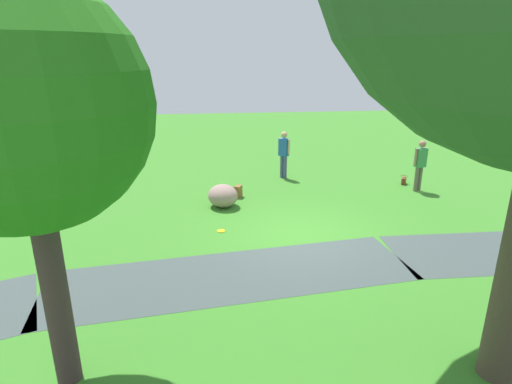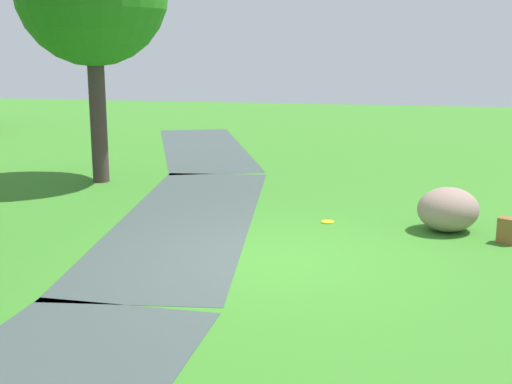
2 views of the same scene
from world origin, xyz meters
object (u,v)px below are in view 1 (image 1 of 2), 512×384
at_px(lawn_boulder, 223,196).
at_px(handbag_on_grass, 404,180).
at_px(man_near_boulder, 284,151).
at_px(backpack_by_boulder, 238,192).
at_px(young_tree_near_path, 23,108).
at_px(frisbee_on_grass, 221,231).
at_px(woman_with_handbag, 420,162).

relative_size(lawn_boulder, handbag_on_grass, 3.46).
relative_size(man_near_boulder, backpack_by_boulder, 4.55).
xyz_separation_m(young_tree_near_path, handbag_on_grass, (-9.44, -8.73, -3.90)).
relative_size(man_near_boulder, handbag_on_grass, 4.79).
bearing_deg(young_tree_near_path, backpack_by_boulder, -111.65).
xyz_separation_m(man_near_boulder, frisbee_on_grass, (2.64, 4.90, -1.06)).
height_order(young_tree_near_path, backpack_by_boulder, young_tree_near_path).
height_order(woman_with_handbag, backpack_by_boulder, woman_with_handbag).
height_order(lawn_boulder, man_near_boulder, man_near_boulder).
bearing_deg(frisbee_on_grass, handbag_on_grass, -153.05).
height_order(young_tree_near_path, frisbee_on_grass, young_tree_near_path).
bearing_deg(backpack_by_boulder, handbag_on_grass, -173.38).
relative_size(young_tree_near_path, handbag_on_grass, 14.91).
bearing_deg(frisbee_on_grass, young_tree_near_path, 64.38).
relative_size(man_near_boulder, frisbee_on_grass, 8.11).
height_order(man_near_boulder, handbag_on_grass, man_near_boulder).
xyz_separation_m(young_tree_near_path, lawn_boulder, (-2.63, -7.15, -3.68)).
xyz_separation_m(backpack_by_boulder, frisbee_on_grass, (0.69, 2.81, -0.18)).
relative_size(woman_with_handbag, backpack_by_boulder, 4.54).
bearing_deg(young_tree_near_path, man_near_boulder, -116.94).
height_order(man_near_boulder, backpack_by_boulder, man_near_boulder).
height_order(handbag_on_grass, frisbee_on_grass, handbag_on_grass).
distance_m(young_tree_near_path, man_near_boulder, 11.70).
distance_m(woman_with_handbag, frisbee_on_grass, 7.63).
bearing_deg(woman_with_handbag, young_tree_near_path, 39.66).
bearing_deg(lawn_boulder, woman_with_handbag, -173.69).
bearing_deg(handbag_on_grass, backpack_by_boulder, 6.62).
distance_m(man_near_boulder, backpack_by_boulder, 2.99).
relative_size(young_tree_near_path, lawn_boulder, 4.31).
bearing_deg(backpack_by_boulder, man_near_boulder, -133.07).
height_order(lawn_boulder, frisbee_on_grass, lawn_boulder).
bearing_deg(backpack_by_boulder, young_tree_near_path, 68.35).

